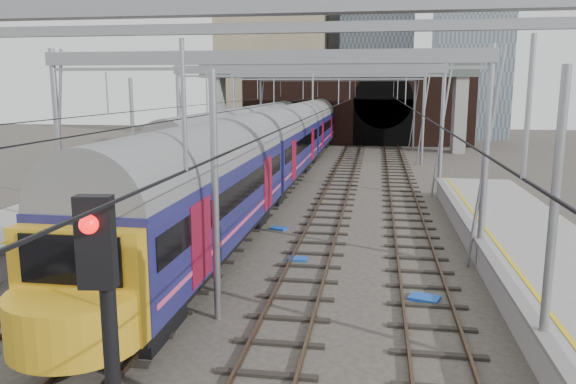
% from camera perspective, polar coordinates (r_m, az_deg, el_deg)
% --- Properties ---
extents(ground, '(160.00, 160.00, 0.00)m').
position_cam_1_polar(ground, '(14.87, -9.31, -15.56)').
color(ground, '#38332D').
rests_on(ground, ground).
extents(tracks, '(14.40, 80.00, 0.22)m').
position_cam_1_polar(tracks, '(28.73, 0.03, -2.48)').
color(tracks, '#4C3828').
rests_on(tracks, ground).
extents(overhead_line, '(16.80, 80.00, 8.00)m').
position_cam_1_polar(overhead_line, '(34.40, 1.73, 10.67)').
color(overhead_line, gray).
rests_on(overhead_line, ground).
extents(retaining_wall, '(28.00, 2.75, 9.00)m').
position_cam_1_polar(retaining_wall, '(64.68, 6.41, 8.60)').
color(retaining_wall, '#321B16').
rests_on(retaining_wall, ground).
extents(overbridge, '(28.00, 3.00, 9.25)m').
position_cam_1_polar(overbridge, '(58.81, 4.81, 11.30)').
color(overbridge, gray).
rests_on(overbridge, ground).
extents(city_skyline, '(37.50, 27.50, 60.00)m').
position_cam_1_polar(city_skyline, '(83.81, 8.16, 17.75)').
color(city_skyline, tan).
rests_on(city_skyline, ground).
extents(train_main, '(3.11, 71.91, 5.25)m').
position_cam_1_polar(train_main, '(47.11, 1.19, 5.92)').
color(train_main, black).
rests_on(train_main, ground).
extents(train_second, '(2.93, 67.72, 5.00)m').
position_cam_1_polar(train_second, '(60.53, -0.92, 6.86)').
color(train_second, black).
rests_on(train_second, ground).
extents(signal_near_left, '(0.36, 0.46, 4.65)m').
position_cam_1_polar(signal_near_left, '(16.97, -18.79, -2.13)').
color(signal_near_left, black).
rests_on(signal_near_left, ground).
extents(signal_near_centre, '(0.40, 0.49, 5.44)m').
position_cam_1_polar(signal_near_centre, '(6.82, -17.63, -17.38)').
color(signal_near_centre, black).
rests_on(signal_near_centre, ground).
extents(equip_cover_a, '(0.75, 0.53, 0.09)m').
position_cam_1_polar(equip_cover_a, '(21.64, 1.00, -6.82)').
color(equip_cover_a, '#1747AC').
rests_on(equip_cover_a, ground).
extents(equip_cover_b, '(0.88, 0.75, 0.09)m').
position_cam_1_polar(equip_cover_b, '(26.18, -0.92, -3.73)').
color(equip_cover_b, '#1747AC').
rests_on(equip_cover_b, ground).
extents(equip_cover_c, '(1.06, 0.89, 0.11)m').
position_cam_1_polar(equip_cover_c, '(18.29, 13.69, -10.43)').
color(equip_cover_c, '#1747AC').
rests_on(equip_cover_c, ground).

